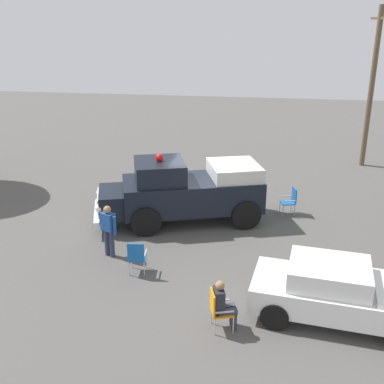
# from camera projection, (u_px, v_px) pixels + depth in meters

# --- Properties ---
(ground_plane) EXTENTS (60.00, 60.00, 0.00)m
(ground_plane) POSITION_uv_depth(u_px,v_px,m) (207.00, 216.00, 17.49)
(ground_plane) COLOR #514F4C
(vintage_fire_truck) EXTENTS (4.04, 6.33, 2.59)m
(vintage_fire_truck) POSITION_uv_depth(u_px,v_px,m) (186.00, 190.00, 16.64)
(vintage_fire_truck) COLOR black
(vintage_fire_truck) RESTS_ON ground
(classic_hot_rod) EXTENTS (2.35, 4.54, 1.46)m
(classic_hot_rod) POSITION_uv_depth(u_px,v_px,m) (342.00, 292.00, 11.17)
(classic_hot_rod) COLOR black
(classic_hot_rod) RESTS_ON ground
(lawn_chair_near_truck) EXTENTS (0.63, 0.62, 1.02)m
(lawn_chair_near_truck) POSITION_uv_depth(u_px,v_px,m) (217.00, 308.00, 10.83)
(lawn_chair_near_truck) COLOR #B7BABF
(lawn_chair_near_truck) RESTS_ON ground
(lawn_chair_by_car) EXTENTS (0.61, 0.61, 1.02)m
(lawn_chair_by_car) POSITION_uv_depth(u_px,v_px,m) (291.00, 199.00, 17.48)
(lawn_chair_by_car) COLOR #B7BABF
(lawn_chair_by_car) RESTS_ON ground
(lawn_chair_spare) EXTENTS (0.56, 0.57, 1.02)m
(lawn_chair_spare) POSITION_uv_depth(u_px,v_px,m) (137.00, 256.00, 13.25)
(lawn_chair_spare) COLOR #B7BABF
(lawn_chair_spare) RESTS_ON ground
(spectator_seated) EXTENTS (0.52, 0.62, 1.29)m
(spectator_seated) POSITION_uv_depth(u_px,v_px,m) (223.00, 303.00, 10.81)
(spectator_seated) COLOR #383842
(spectator_seated) RESTS_ON ground
(spectator_standing) EXTENTS (0.42, 0.62, 1.68)m
(spectator_standing) POSITION_uv_depth(u_px,v_px,m) (108.00, 228.00, 14.16)
(spectator_standing) COLOR #2D334C
(spectator_standing) RESTS_ON ground
(utility_pole) EXTENTS (1.67, 0.58, 7.66)m
(utility_pole) POSITION_uv_depth(u_px,v_px,m) (372.00, 86.00, 22.38)
(utility_pole) COLOR brown
(utility_pole) RESTS_ON ground
(traffic_cone) EXTENTS (0.40, 0.40, 0.64)m
(traffic_cone) POSITION_uv_depth(u_px,v_px,m) (161.00, 178.00, 20.79)
(traffic_cone) COLOR orange
(traffic_cone) RESTS_ON ground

